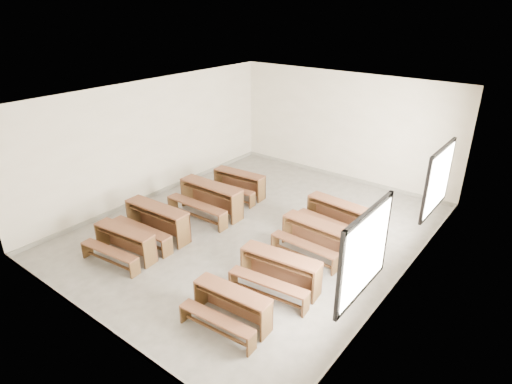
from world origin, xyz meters
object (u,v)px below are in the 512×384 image
Objects in this scene: desk_set_5 at (279,269)px; desk_set_6 at (315,235)px; desk_set_3 at (238,182)px; desk_set_2 at (210,197)px; desk_set_4 at (231,304)px; desk_set_1 at (156,219)px; desk_set_0 at (124,241)px; desk_set_7 at (337,213)px.

desk_set_6 is (-0.11, 1.52, -0.00)m from desk_set_5.
desk_set_3 is 3.45m from desk_set_6.
desk_set_2 is 1.13× the size of desk_set_6.
desk_set_3 is 1.08× the size of desk_set_4.
desk_set_2 reaches higher than desk_set_5.
desk_set_1 reaches higher than desk_set_5.
desk_set_3 is at bearing 95.12° from desk_set_2.
desk_set_3 is 0.96× the size of desk_set_5.
desk_set_5 is (3.19, -1.48, -0.05)m from desk_set_2.
desk_set_0 is 0.97× the size of desk_set_6.
desk_set_3 is (-0.10, 3.91, 0.02)m from desk_set_0.
desk_set_1 is at bearing 91.21° from desk_set_0.
desk_set_6 reaches higher than desk_set_7.
desk_set_3 reaches higher than desk_set_0.
desk_set_6 is at bearing -78.90° from desk_set_7.
desk_set_1 is 1.63m from desk_set_2.
desk_set_6 reaches higher than desk_set_0.
desk_set_5 is at bearing -25.68° from desk_set_2.
desk_set_2 is 1.22× the size of desk_set_4.
desk_set_0 is at bearing -85.10° from desk_set_1.
desk_set_2 is 1.13× the size of desk_set_3.
desk_set_6 is (3.22, -1.26, 0.01)m from desk_set_3.
desk_set_0 is 3.14m from desk_set_4.
desk_set_5 is (3.23, 1.13, 0.03)m from desk_set_0.
desk_set_2 is 1.31m from desk_set_3.
desk_set_0 is at bearing -91.61° from desk_set_2.
desk_set_1 is 1.09× the size of desk_set_3.
desk_set_1 reaches higher than desk_set_0.
desk_set_1 is 1.08× the size of desk_set_7.
desk_set_7 is (2.95, 1.26, -0.06)m from desk_set_2.
desk_set_7 is (-0.14, 1.22, -0.01)m from desk_set_6.
desk_set_4 is at bearing -87.84° from desk_set_6.
desk_set_3 is at bearing -175.91° from desk_set_7.
desk_set_2 is 3.52m from desk_set_5.
desk_set_2 reaches higher than desk_set_3.
desk_set_0 is at bearing -167.28° from desk_set_5.
desk_set_1 is 2.92m from desk_set_3.
desk_set_1 is at bearing -132.46° from desk_set_7.
desk_set_5 is at bearing -44.59° from desk_set_3.
desk_set_4 is 2.82m from desk_set_6.
desk_set_2 is 3.21m from desk_set_7.
desk_set_0 is 0.96× the size of desk_set_7.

